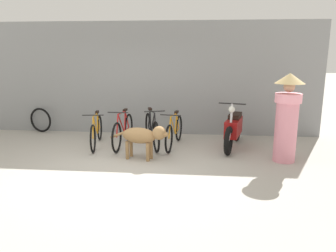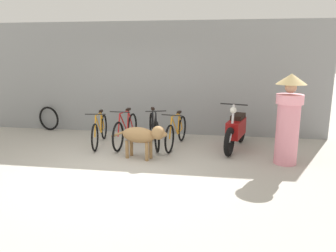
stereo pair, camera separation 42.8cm
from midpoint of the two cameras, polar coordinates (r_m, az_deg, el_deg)
The scene contains 10 objects.
ground_plane at distance 6.29m, azimuth -10.22°, elevation -7.42°, with size 60.00×60.00×0.00m, color #ADA89E.
shop_wall_back at distance 8.77m, azimuth -5.52°, elevation 8.22°, with size 9.13×0.20×2.92m.
bicycle_0 at distance 7.83m, azimuth -13.89°, elevation -0.97°, with size 0.46×1.66×0.81m.
bicycle_1 at distance 7.68m, azimuth -9.42°, elevation -0.87°, with size 0.46×1.68×0.87m.
bicycle_2 at distance 7.59m, azimuth -4.44°, elevation -0.83°, with size 0.62×1.63×0.90m.
bicycle_3 at distance 7.55m, azimuth -0.53°, elevation -1.09°, with size 0.46×1.67×0.82m.
motorcycle at distance 7.55m, azimuth 9.74°, elevation -0.55°, with size 0.66×1.80×1.08m.
stray_dog at distance 6.64m, azimuth -6.21°, elevation -1.75°, with size 1.27×0.52×0.72m.
person_in_robes at distance 6.74m, azimuth 18.33°, elevation 1.86°, with size 0.73×0.73×1.76m.
spare_tire_left at distance 9.64m, azimuth -22.50°, elevation 0.95°, with size 0.67×0.21×0.67m.
Camera 1 is at (1.43, -5.70, 2.15)m, focal length 35.00 mm.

